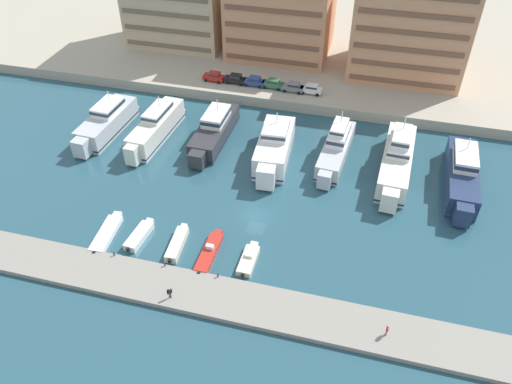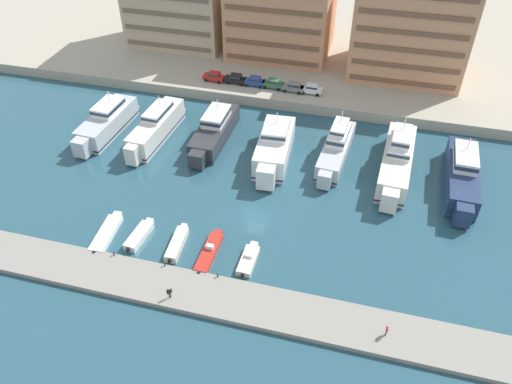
% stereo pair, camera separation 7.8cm
% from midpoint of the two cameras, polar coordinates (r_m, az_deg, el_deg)
% --- Properties ---
extents(ground_plane, '(400.00, 400.00, 0.00)m').
position_cam_midpoint_polar(ground_plane, '(70.49, -0.04, -2.73)').
color(ground_plane, '#285160').
extents(quay_promenade, '(180.00, 70.00, 1.98)m').
position_cam_midpoint_polar(quay_promenade, '(123.94, 7.86, 17.51)').
color(quay_promenade, '#ADA38E').
rests_on(quay_promenade, ground).
extents(pier_dock, '(120.00, 6.02, 0.67)m').
position_cam_midpoint_polar(pier_dock, '(60.37, -3.80, -12.07)').
color(pier_dock, gray).
rests_on(pier_dock, ground).
extents(yacht_silver_far_left, '(5.18, 16.91, 6.81)m').
position_cam_midpoint_polar(yacht_silver_far_left, '(90.08, -16.76, 7.67)').
color(yacht_silver_far_left, silver).
rests_on(yacht_silver_far_left, ground).
extents(yacht_ivory_left, '(4.56, 17.62, 6.89)m').
position_cam_midpoint_polar(yacht_ivory_left, '(86.45, -11.42, 7.27)').
color(yacht_ivory_left, silver).
rests_on(yacht_ivory_left, ground).
extents(yacht_charcoal_mid_left, '(4.59, 17.61, 6.46)m').
position_cam_midpoint_polar(yacht_charcoal_mid_left, '(84.83, -4.83, 7.06)').
color(yacht_charcoal_mid_left, '#333338').
rests_on(yacht_charcoal_mid_left, ground).
extents(yacht_white_center_left, '(5.82, 16.70, 7.32)m').
position_cam_midpoint_polar(yacht_white_center_left, '(79.64, 2.06, 5.13)').
color(yacht_white_center_left, white).
rests_on(yacht_white_center_left, ground).
extents(yacht_silver_center, '(4.75, 17.16, 7.59)m').
position_cam_midpoint_polar(yacht_silver_center, '(80.95, 9.12, 5.06)').
color(yacht_silver_center, silver).
rests_on(yacht_silver_center, ground).
extents(yacht_ivory_center_right, '(5.32, 20.11, 8.32)m').
position_cam_midpoint_polar(yacht_ivory_center_right, '(79.69, 15.77, 3.56)').
color(yacht_ivory_center_right, silver).
rests_on(yacht_ivory_center_right, ground).
extents(yacht_navy_mid_right, '(4.66, 19.02, 7.09)m').
position_cam_midpoint_polar(yacht_navy_mid_right, '(80.23, 22.44, 1.84)').
color(yacht_navy_mid_right, navy).
rests_on(yacht_navy_mid_right, ground).
extents(motorboat_white_far_left, '(2.56, 8.13, 0.83)m').
position_cam_midpoint_polar(motorboat_white_far_left, '(70.38, -16.73, -4.54)').
color(motorboat_white_far_left, white).
rests_on(motorboat_white_far_left, ground).
extents(motorboat_white_left, '(2.21, 6.24, 0.98)m').
position_cam_midpoint_polar(motorboat_white_left, '(68.79, -13.20, -4.85)').
color(motorboat_white_left, white).
rests_on(motorboat_white_left, ground).
extents(motorboat_cream_mid_left, '(1.97, 6.83, 1.07)m').
position_cam_midpoint_polar(motorboat_cream_mid_left, '(66.69, -9.01, -5.83)').
color(motorboat_cream_mid_left, beige).
rests_on(motorboat_cream_mid_left, ground).
extents(motorboat_red_center_left, '(1.81, 8.04, 1.34)m').
position_cam_midpoint_polar(motorboat_red_center_left, '(65.29, -5.39, -6.85)').
color(motorboat_red_center_left, red).
rests_on(motorboat_red_center_left, ground).
extents(motorboat_cream_center, '(1.88, 5.97, 1.18)m').
position_cam_midpoint_polar(motorboat_cream_center, '(64.12, -0.88, -7.72)').
color(motorboat_cream_center, beige).
rests_on(motorboat_cream_center, ground).
extents(car_red_far_left, '(4.20, 2.13, 1.80)m').
position_cam_midpoint_polar(car_red_far_left, '(99.31, -4.86, 13.05)').
color(car_red_far_left, red).
rests_on(car_red_far_left, quay_promenade).
extents(car_black_left, '(4.16, 2.05, 1.80)m').
position_cam_midpoint_polar(car_black_left, '(98.23, -2.42, 12.83)').
color(car_black_left, black).
rests_on(car_black_left, quay_promenade).
extents(car_blue_mid_left, '(4.13, 1.99, 1.80)m').
position_cam_midpoint_polar(car_blue_mid_left, '(97.28, -0.23, 12.58)').
color(car_blue_mid_left, '#28428E').
rests_on(car_blue_mid_left, quay_promenade).
extents(car_green_center_left, '(4.20, 2.13, 1.80)m').
position_cam_midpoint_polar(car_green_center_left, '(96.49, 1.93, 12.31)').
color(car_green_center_left, '#2D6642').
rests_on(car_green_center_left, quay_promenade).
extents(car_grey_center, '(4.16, 2.04, 1.80)m').
position_cam_midpoint_polar(car_grey_center, '(95.50, 4.24, 11.91)').
color(car_grey_center, slate).
rests_on(car_grey_center, quay_promenade).
extents(car_white_center_right, '(4.12, 1.96, 1.80)m').
position_cam_midpoint_polar(car_white_center_right, '(95.14, 6.32, 11.66)').
color(car_white_center_right, white).
rests_on(car_white_center_right, quay_promenade).
extents(apartment_block_left, '(20.84, 17.57, 19.04)m').
position_cam_midpoint_polar(apartment_block_left, '(108.77, 2.94, 19.97)').
color(apartment_block_left, tan).
rests_on(apartment_block_left, quay_promenade).
extents(apartment_block_mid_left, '(21.45, 16.27, 21.38)m').
position_cam_midpoint_polar(apartment_block_mid_left, '(103.39, 17.28, 17.91)').
color(apartment_block_mid_left, tan).
rests_on(apartment_block_mid_left, quay_promenade).
extents(pedestrian_near_edge, '(0.51, 0.47, 1.67)m').
position_cam_midpoint_polar(pedestrian_near_edge, '(60.00, -9.89, -11.21)').
color(pedestrian_near_edge, '#282D3D').
rests_on(pedestrian_near_edge, pier_dock).
extents(pedestrian_mid_deck, '(0.25, 0.65, 1.67)m').
position_cam_midpoint_polar(pedestrian_mid_deck, '(57.91, 14.73, -14.93)').
color(pedestrian_mid_deck, '#4C515B').
rests_on(pedestrian_mid_deck, pier_dock).
extents(bollard_west, '(0.20, 0.20, 0.61)m').
position_cam_midpoint_polar(bollard_west, '(66.53, -15.96, -6.79)').
color(bollard_west, '#2D2D33').
rests_on(bollard_west, pier_dock).
extents(bollard_west_mid, '(0.20, 0.20, 0.61)m').
position_cam_midpoint_polar(bollard_west_mid, '(63.84, -10.42, -8.11)').
color(bollard_west_mid, '#2D2D33').
rests_on(bollard_west_mid, pier_dock).
extents(bollard_east_mid, '(0.20, 0.20, 0.61)m').
position_cam_midpoint_polar(bollard_east_mid, '(61.83, -4.41, -9.44)').
color(bollard_east_mid, '#2D2D33').
rests_on(bollard_east_mid, pier_dock).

